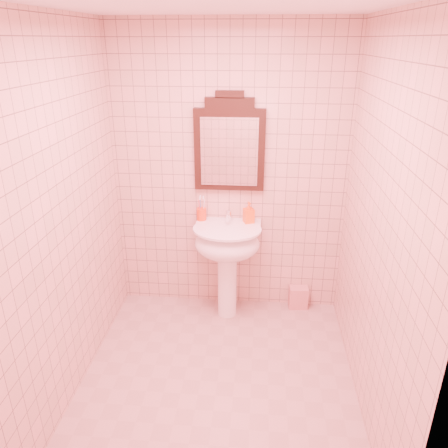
# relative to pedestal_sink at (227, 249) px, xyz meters

# --- Properties ---
(floor) EXTENTS (2.20, 2.20, 0.00)m
(floor) POSITION_rel_pedestal_sink_xyz_m (-0.00, -0.87, -0.66)
(floor) COLOR tan
(floor) RESTS_ON ground
(back_wall) EXTENTS (2.00, 0.02, 2.50)m
(back_wall) POSITION_rel_pedestal_sink_xyz_m (-0.00, 0.23, 0.59)
(back_wall) COLOR tan
(back_wall) RESTS_ON floor
(pedestal_sink) EXTENTS (0.58, 0.58, 0.86)m
(pedestal_sink) POSITION_rel_pedestal_sink_xyz_m (0.00, 0.00, 0.00)
(pedestal_sink) COLOR white
(pedestal_sink) RESTS_ON floor
(faucet) EXTENTS (0.04, 0.16, 0.11)m
(faucet) POSITION_rel_pedestal_sink_xyz_m (0.00, 0.14, 0.26)
(faucet) COLOR white
(faucet) RESTS_ON pedestal_sink
(mirror) EXTENTS (0.59, 0.06, 0.82)m
(mirror) POSITION_rel_pedestal_sink_xyz_m (-0.00, 0.20, 0.86)
(mirror) COLOR black
(mirror) RESTS_ON back_wall
(toothbrush_cup) EXTENTS (0.09, 0.09, 0.20)m
(toothbrush_cup) POSITION_rel_pedestal_sink_xyz_m (-0.24, 0.16, 0.26)
(toothbrush_cup) COLOR red
(toothbrush_cup) RESTS_ON pedestal_sink
(soap_dispenser) EXTENTS (0.11, 0.11, 0.19)m
(soap_dispenser) POSITION_rel_pedestal_sink_xyz_m (0.17, 0.14, 0.29)
(soap_dispenser) COLOR #F05414
(soap_dispenser) RESTS_ON pedestal_sink
(towel) EXTENTS (0.18, 0.12, 0.21)m
(towel) POSITION_rel_pedestal_sink_xyz_m (0.66, 0.17, -0.56)
(towel) COLOR #C87579
(towel) RESTS_ON floor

